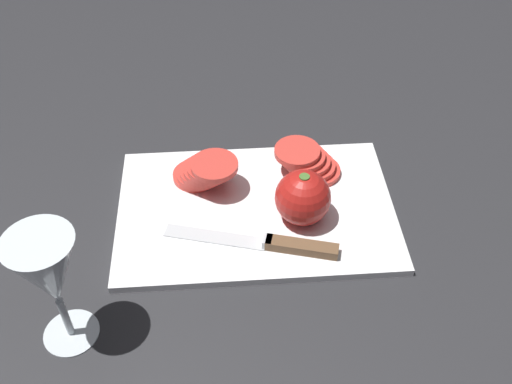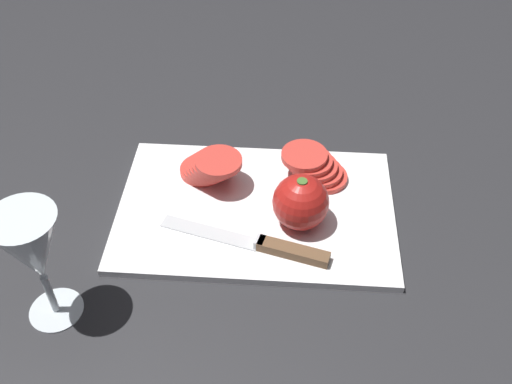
% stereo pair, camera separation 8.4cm
% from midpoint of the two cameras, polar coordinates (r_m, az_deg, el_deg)
% --- Properties ---
extents(ground_plane, '(3.00, 3.00, 0.00)m').
position_cam_midpoint_polar(ground_plane, '(0.89, -2.16, -0.84)').
color(ground_plane, '#28282B').
extents(cutting_board, '(0.40, 0.26, 0.01)m').
position_cam_midpoint_polar(cutting_board, '(0.87, -2.78, -1.83)').
color(cutting_board, white).
rests_on(cutting_board, ground_plane).
extents(wine_glass, '(0.08, 0.08, 0.17)m').
position_cam_midpoint_polar(wine_glass, '(0.70, -22.40, -7.55)').
color(wine_glass, silver).
rests_on(wine_glass, ground_plane).
extents(whole_tomato, '(0.08, 0.08, 0.08)m').
position_cam_midpoint_polar(whole_tomato, '(0.82, 1.57, -0.68)').
color(whole_tomato, red).
rests_on(whole_tomato, cutting_board).
extents(knife, '(0.24, 0.08, 0.01)m').
position_cam_midpoint_polar(knife, '(0.80, -0.40, -5.21)').
color(knife, silver).
rests_on(knife, cutting_board).
extents(tomato_slice_stack_near, '(0.10, 0.10, 0.05)m').
position_cam_midpoint_polar(tomato_slice_stack_near, '(0.89, -7.62, 1.92)').
color(tomato_slice_stack_near, '#D63D33').
rests_on(tomato_slice_stack_near, cutting_board).
extents(tomato_slice_stack_far, '(0.10, 0.08, 0.04)m').
position_cam_midpoint_polar(tomato_slice_stack_far, '(0.90, 2.28, 2.81)').
color(tomato_slice_stack_far, '#D63D33').
rests_on(tomato_slice_stack_far, cutting_board).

